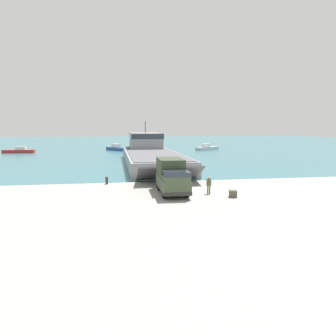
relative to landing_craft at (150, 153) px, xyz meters
name	(u,v)px	position (x,y,z in m)	size (l,w,h in m)	color
ground_plane	(194,191)	(1.55, -26.98, -1.84)	(240.00, 240.00, 0.00)	gray
water_surface	(135,143)	(1.55, 69.59, -1.83)	(240.00, 180.00, 0.01)	#336B75
landing_craft	(150,153)	(0.00, 0.00, 0.00)	(8.87, 37.44, 7.62)	gray
military_truck	(172,176)	(-0.75, -27.31, -0.16)	(2.66, 6.89, 3.33)	#3D4C33
soldier_on_ramp	(209,184)	(2.71, -28.39, -0.86)	(0.48, 0.32, 1.70)	#475638
moored_boat_a	(19,151)	(-29.70, 27.25, -1.29)	(7.58, 2.23, 1.65)	#B22323
moored_boat_b	(117,148)	(-5.64, 31.96, -1.24)	(6.16, 7.21, 1.80)	navy
moored_boat_c	(207,148)	(19.23, 29.63, -1.24)	(7.66, 6.33, 1.81)	#B7BABF
mooring_bollard	(107,180)	(-7.24, -21.31, -1.35)	(0.35, 0.35, 0.90)	#333338
cargo_crate	(233,194)	(4.53, -30.20, -1.52)	(0.64, 0.77, 0.64)	#4C4738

